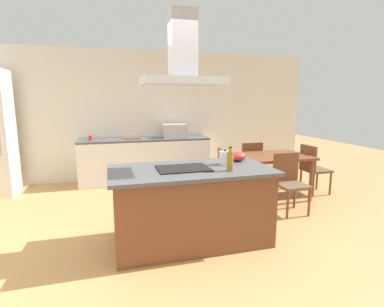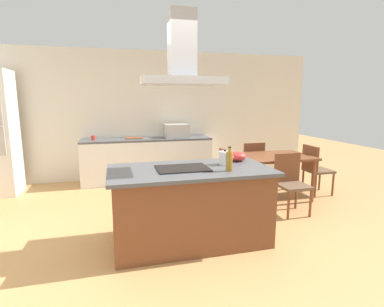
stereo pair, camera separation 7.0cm
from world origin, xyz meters
The scene contains 17 objects.
ground centered at (0.00, 1.50, 0.00)m, with size 16.00×16.00×0.00m, color tan.
wall_back centered at (0.00, 3.25, 1.35)m, with size 7.20×0.10×2.70m, color beige.
kitchen_island centered at (0.00, 0.00, 0.45)m, with size 1.88×1.00×0.90m.
cooktop centered at (-0.09, 0.00, 0.91)m, with size 0.60×0.44×0.01m, color black.
tea_kettle centered at (0.47, 0.10, 0.98)m, with size 0.20×0.15×0.19m.
olive_oil_bottle centered at (0.39, -0.24, 1.02)m, with size 0.07×0.07×0.28m.
mixing_bowl centered at (0.70, 0.26, 0.96)m, with size 0.22×0.22×0.12m, color red.
back_counter centered at (-0.19, 2.88, 0.45)m, with size 2.64×0.62×0.90m.
countertop_microwave centered at (0.43, 2.88, 1.04)m, with size 0.50×0.38×0.28m, color #B2AFAA.
coffee_mug_red centered at (-1.24, 2.88, 0.95)m, with size 0.08×0.08×0.09m, color red.
cutting_board centered at (-0.45, 2.93, 0.91)m, with size 0.34×0.24×0.02m, color brown.
dining_table centered at (1.69, 1.21, 0.67)m, with size 1.40×0.90×0.75m.
chair_facing_island centered at (1.69, 0.54, 0.51)m, with size 0.42×0.42×0.89m.
chair_facing_back_wall centered at (1.69, 1.87, 0.51)m, with size 0.42×0.42×0.89m.
chair_at_left_end centered at (0.78, 1.21, 0.51)m, with size 0.42×0.42×0.89m.
chair_at_right_end centered at (2.61, 1.21, 0.51)m, with size 0.42×0.42×0.89m.
range_hood centered at (-0.09, 0.00, 2.10)m, with size 0.90×0.55×0.78m.
Camera 2 is at (-0.84, -3.31, 1.69)m, focal length 28.08 mm.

